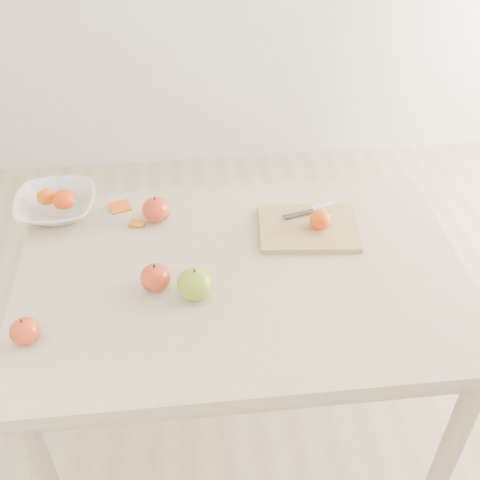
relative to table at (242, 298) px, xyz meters
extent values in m
plane|color=#C6B293|center=(0.00, 0.00, -0.65)|extent=(3.50, 3.50, 0.00)
cube|color=beige|center=(0.00, 0.00, 0.08)|extent=(1.20, 0.80, 0.04)
cylinder|color=#BCAA8E|center=(-0.54, 0.34, -0.30)|extent=(0.06, 0.06, 0.71)
cylinder|color=#BCAA8E|center=(0.54, 0.34, -0.30)|extent=(0.06, 0.06, 0.71)
cylinder|color=#BCAA8E|center=(0.54, -0.34, -0.30)|extent=(0.06, 0.06, 0.71)
cube|color=tan|center=(0.21, 0.15, 0.11)|extent=(0.30, 0.23, 0.02)
ellipsoid|color=#DC3E07|center=(0.24, 0.14, 0.14)|extent=(0.06, 0.06, 0.05)
imported|color=silver|center=(-0.52, 0.32, 0.13)|extent=(0.24, 0.24, 0.06)
ellipsoid|color=orange|center=(-0.55, 0.33, 0.15)|extent=(0.05, 0.05, 0.05)
ellipsoid|color=#E74308|center=(-0.49, 0.30, 0.16)|extent=(0.07, 0.07, 0.06)
cube|color=#D44A0F|center=(-0.34, 0.32, 0.10)|extent=(0.07, 0.06, 0.01)
cube|color=#CE6C0E|center=(-0.28, 0.23, 0.10)|extent=(0.05, 0.05, 0.01)
cube|color=white|center=(0.27, 0.23, 0.12)|extent=(0.08, 0.03, 0.01)
cube|color=#373A3E|center=(0.19, 0.20, 0.12)|extent=(0.10, 0.04, 0.00)
ellipsoid|color=#5C8713|center=(-0.13, -0.07, 0.14)|extent=(0.09, 0.09, 0.08)
ellipsoid|color=maroon|center=(-0.53, -0.18, 0.13)|extent=(0.07, 0.07, 0.06)
ellipsoid|color=maroon|center=(-0.23, 0.25, 0.14)|extent=(0.08, 0.08, 0.07)
ellipsoid|color=#9A040B|center=(-0.23, -0.03, 0.13)|extent=(0.08, 0.08, 0.07)
camera|label=1|loc=(-0.13, -1.16, 1.20)|focal=45.00mm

